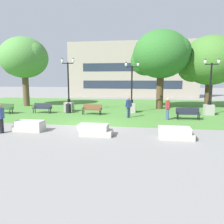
% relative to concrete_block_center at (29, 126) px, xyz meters
% --- Properties ---
extents(ground_plane, '(140.00, 140.00, 0.00)m').
position_rel_concrete_block_center_xyz_m(ground_plane, '(3.16, 2.02, -0.31)').
color(ground_plane, gray).
extents(grass_lawn, '(40.00, 20.00, 0.02)m').
position_rel_concrete_block_center_xyz_m(grass_lawn, '(3.16, 12.02, -0.30)').
color(grass_lawn, '#4C8438').
rests_on(grass_lawn, ground).
extents(concrete_block_center, '(1.80, 0.90, 0.64)m').
position_rel_concrete_block_center_xyz_m(concrete_block_center, '(0.00, 0.00, 0.00)').
color(concrete_block_center, '#B2ADA3').
rests_on(concrete_block_center, ground).
extents(concrete_block_left, '(1.91, 0.90, 0.64)m').
position_rel_concrete_block_center_xyz_m(concrete_block_left, '(4.23, -0.43, 0.00)').
color(concrete_block_left, '#B2ADA3').
rests_on(concrete_block_left, ground).
extents(concrete_block_right, '(1.83, 0.90, 0.64)m').
position_rel_concrete_block_center_xyz_m(concrete_block_right, '(8.60, -0.47, 0.00)').
color(concrete_block_right, '#B2ADA3').
rests_on(concrete_block_right, ground).
extents(person_skateboarder, '(0.25, 0.58, 1.71)m').
position_rel_concrete_block_center_xyz_m(person_skateboarder, '(-1.35, -0.74, 0.67)').
color(person_skateboarder, '#28282D').
rests_on(person_skateboarder, ground).
extents(park_bench_near_left, '(1.83, 0.63, 0.90)m').
position_rel_concrete_block_center_xyz_m(park_bench_near_left, '(-2.51, 6.74, 0.23)').
color(park_bench_near_left, '#1E232D').
rests_on(park_bench_near_left, grass_lawn).
extents(park_bench_near_right, '(1.84, 0.70, 0.90)m').
position_rel_concrete_block_center_xyz_m(park_bench_near_right, '(10.27, 5.40, 0.23)').
color(park_bench_near_right, '#1E232D').
rests_on(park_bench_near_right, grass_lawn).
extents(park_bench_far_left, '(1.85, 0.76, 0.90)m').
position_rel_concrete_block_center_xyz_m(park_bench_far_left, '(-5.78, 5.88, 0.23)').
color(park_bench_far_left, '#284723').
rests_on(park_bench_far_left, grass_lawn).
extents(park_bench_far_right, '(1.84, 0.69, 0.90)m').
position_rel_concrete_block_center_xyz_m(park_bench_far_right, '(2.27, 6.61, 0.23)').
color(park_bench_far_right, brown).
rests_on(park_bench_far_right, grass_lawn).
extents(lamp_post_right, '(1.32, 0.80, 5.11)m').
position_rel_concrete_block_center_xyz_m(lamp_post_right, '(-0.42, 8.14, 0.75)').
color(lamp_post_right, gray).
rests_on(lamp_post_right, grass_lawn).
extents(lamp_post_center, '(1.32, 0.80, 4.89)m').
position_rel_concrete_block_center_xyz_m(lamp_post_center, '(12.52, 8.11, 0.71)').
color(lamp_post_center, gray).
rests_on(lamp_post_center, grass_lawn).
extents(lamp_post_left, '(1.32, 0.80, 4.74)m').
position_rel_concrete_block_center_xyz_m(lamp_post_left, '(5.66, 8.45, 0.68)').
color(lamp_post_left, gray).
rests_on(lamp_post_left, grass_lawn).
extents(tree_far_right, '(6.39, 6.09, 7.68)m').
position_rel_concrete_block_center_xyz_m(tree_far_right, '(13.61, 12.98, 4.73)').
color(tree_far_right, '#42301E').
rests_on(tree_far_right, grass_lawn).
extents(tree_near_left, '(6.06, 5.77, 8.12)m').
position_rel_concrete_block_center_xyz_m(tree_near_left, '(8.36, 11.57, 5.29)').
color(tree_near_left, '#4C3823').
rests_on(tree_near_left, grass_lawn).
extents(tree_far_left, '(5.71, 5.43, 7.88)m').
position_rel_concrete_block_center_xyz_m(tree_far_left, '(-7.02, 11.67, 5.19)').
color(tree_far_left, brown).
rests_on(tree_far_left, grass_lawn).
extents(trash_bin, '(0.49, 0.49, 0.96)m').
position_rel_concrete_block_center_xyz_m(trash_bin, '(-0.12, 7.15, 0.20)').
color(trash_bin, black).
rests_on(trash_bin, grass_lawn).
extents(person_bystander_near_lawn, '(0.35, 0.63, 1.71)m').
position_rel_concrete_block_center_xyz_m(person_bystander_near_lawn, '(8.69, 5.07, 0.68)').
color(person_bystander_near_lawn, '#384C7A').
rests_on(person_bystander_near_lawn, grass_lawn).
extents(person_bystander_far_lawn, '(0.60, 0.71, 1.71)m').
position_rel_concrete_block_center_xyz_m(person_bystander_far_lawn, '(5.62, 5.47, 0.68)').
color(person_bystander_far_lawn, '#384C7A').
rests_on(person_bystander_far_lawn, grass_lawn).
extents(building_facade_distant, '(22.83, 1.03, 9.65)m').
position_rel_concrete_block_center_xyz_m(building_facade_distant, '(4.36, 26.51, 4.51)').
color(building_facade_distant, gray).
rests_on(building_facade_distant, ground).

